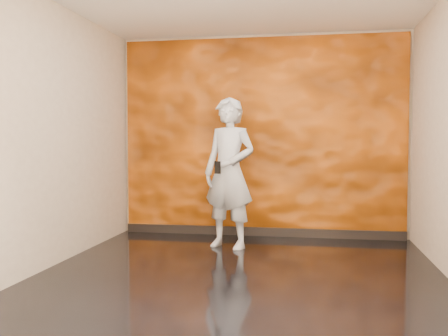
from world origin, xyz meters
The scene contains 5 objects.
room centered at (0.00, 0.00, 1.40)m, with size 4.02×4.02×2.81m.
feature_wall centered at (0.00, 1.96, 1.38)m, with size 3.90×0.06×2.75m, color orange.
baseboard centered at (0.00, 1.92, 0.06)m, with size 3.90×0.04×0.12m, color black.
man centered at (-0.31, 1.09, 0.93)m, with size 0.68×0.45×1.86m, color #A1A6B0.
phone centered at (-0.41, 0.84, 1.01)m, with size 0.08×0.02×0.15m, color black.
Camera 1 is at (0.70, -4.98, 1.31)m, focal length 40.00 mm.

